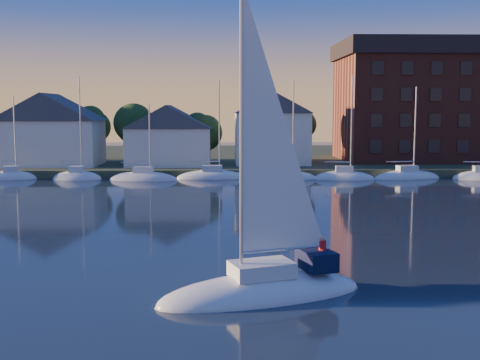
{
  "coord_description": "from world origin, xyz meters",
  "views": [
    {
      "loc": [
        1.16,
        -24.02,
        8.67
      ],
      "look_at": [
        2.52,
        22.0,
        3.15
      ],
      "focal_mm": 45.0,
      "sensor_mm": 36.0,
      "label": 1
    }
  ],
  "objects_px": {
    "clubhouse_centre": "(169,135)",
    "clubhouse_east": "(272,128)",
    "clubhouse_west": "(51,128)",
    "hero_sailboat": "(265,283)",
    "condo_block": "(443,100)"
  },
  "relations": [
    {
      "from": "clubhouse_west",
      "to": "hero_sailboat",
      "type": "xyz_separation_m",
      "value": [
        25.1,
        -55.07,
        -5.3
      ]
    },
    {
      "from": "clubhouse_west",
      "to": "clubhouse_centre",
      "type": "bearing_deg",
      "value": -3.58
    },
    {
      "from": "condo_block",
      "to": "hero_sailboat",
      "type": "distance_m",
      "value": 69.89
    },
    {
      "from": "condo_block",
      "to": "clubhouse_west",
      "type": "bearing_deg",
      "value": -172.93
    },
    {
      "from": "clubhouse_west",
      "to": "condo_block",
      "type": "relative_size",
      "value": 0.44
    },
    {
      "from": "clubhouse_centre",
      "to": "clubhouse_east",
      "type": "distance_m",
      "value": 14.17
    },
    {
      "from": "condo_block",
      "to": "hero_sailboat",
      "type": "relative_size",
      "value": 2.0
    },
    {
      "from": "clubhouse_east",
      "to": "condo_block",
      "type": "height_order",
      "value": "condo_block"
    },
    {
      "from": "clubhouse_centre",
      "to": "condo_block",
      "type": "height_order",
      "value": "condo_block"
    },
    {
      "from": "clubhouse_west",
      "to": "clubhouse_east",
      "type": "height_order",
      "value": "clubhouse_east"
    },
    {
      "from": "hero_sailboat",
      "to": "condo_block",
      "type": "bearing_deg",
      "value": -134.98
    },
    {
      "from": "clubhouse_centre",
      "to": "hero_sailboat",
      "type": "xyz_separation_m",
      "value": [
        9.1,
        -54.07,
        -4.5
      ]
    },
    {
      "from": "clubhouse_centre",
      "to": "condo_block",
      "type": "relative_size",
      "value": 0.37
    },
    {
      "from": "clubhouse_centre",
      "to": "hero_sailboat",
      "type": "height_order",
      "value": "hero_sailboat"
    },
    {
      "from": "clubhouse_west",
      "to": "clubhouse_east",
      "type": "xyz_separation_m",
      "value": [
        30.0,
        1.0,
        0.07
      ]
    }
  ]
}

